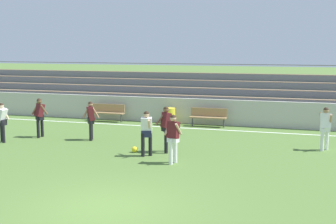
% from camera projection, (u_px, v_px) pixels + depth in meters
% --- Properties ---
extents(ground_plane, '(160.00, 160.00, 0.00)m').
position_uv_depth(ground_plane, '(105.00, 207.00, 11.27)').
color(ground_plane, '#4C6B30').
extents(field_line_sideline, '(44.00, 0.12, 0.01)m').
position_uv_depth(field_line_sideline, '(203.00, 129.00, 21.85)').
color(field_line_sideline, white).
rests_on(field_line_sideline, ground).
extents(sideline_wall, '(48.00, 0.16, 1.28)m').
position_uv_depth(sideline_wall, '(209.00, 112.00, 23.02)').
color(sideline_wall, '#BCB7AD').
rests_on(sideline_wall, ground).
extents(bleacher_stand, '(24.04, 3.51, 2.89)m').
position_uv_depth(bleacher_stand, '(160.00, 93.00, 26.28)').
color(bleacher_stand, '#897051').
rests_on(bleacher_stand, ground).
extents(bench_near_wall_gap, '(1.80, 0.40, 0.90)m').
position_uv_depth(bench_near_wall_gap, '(208.00, 115.00, 22.48)').
color(bench_near_wall_gap, '#99754C').
rests_on(bench_near_wall_gap, ground).
extents(bench_far_left, '(1.80, 0.40, 0.90)m').
position_uv_depth(bench_far_left, '(108.00, 111.00, 24.01)').
color(bench_far_left, '#99754C').
rests_on(bench_far_left, ground).
extents(trash_bin, '(0.55, 0.55, 0.84)m').
position_uv_depth(trash_bin, '(170.00, 116.00, 23.02)').
color(trash_bin, yellow).
rests_on(trash_bin, ground).
extents(player_white_deep_cover, '(0.48, 0.66, 1.63)m').
position_uv_depth(player_white_deep_cover, '(146.00, 130.00, 16.36)').
color(player_white_deep_cover, black).
rests_on(player_white_deep_cover, ground).
extents(player_dark_on_ball, '(0.75, 0.47, 1.71)m').
position_uv_depth(player_dark_on_ball, '(166.00, 125.00, 16.95)').
color(player_dark_on_ball, black).
rests_on(player_dark_on_ball, ground).
extents(player_dark_wide_right, '(0.64, 0.48, 1.63)m').
position_uv_depth(player_dark_wide_right, '(91.00, 117.00, 19.17)').
color(player_dark_wide_right, black).
rests_on(player_dark_wide_right, ground).
extents(player_white_overlapping, '(0.45, 0.54, 1.65)m').
position_uv_depth(player_white_overlapping, '(325.00, 125.00, 17.25)').
color(player_white_overlapping, white).
rests_on(player_white_overlapping, ground).
extents(player_white_wide_left, '(0.43, 0.44, 1.62)m').
position_uv_depth(player_white_wide_left, '(2.00, 119.00, 18.74)').
color(player_white_wide_left, black).
rests_on(player_white_wide_left, ground).
extents(player_dark_pressing_high, '(0.64, 0.50, 1.69)m').
position_uv_depth(player_dark_pressing_high, '(40.00, 114.00, 19.76)').
color(player_dark_pressing_high, black).
rests_on(player_dark_pressing_high, ground).
extents(player_dark_dropping_back, '(0.58, 0.48, 1.66)m').
position_uv_depth(player_dark_dropping_back, '(173.00, 135.00, 15.32)').
color(player_dark_dropping_back, white).
rests_on(player_dark_dropping_back, ground).
extents(soccer_ball, '(0.22, 0.22, 0.22)m').
position_uv_depth(soccer_ball, '(135.00, 149.00, 17.07)').
color(soccer_ball, yellow).
rests_on(soccer_ball, ground).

